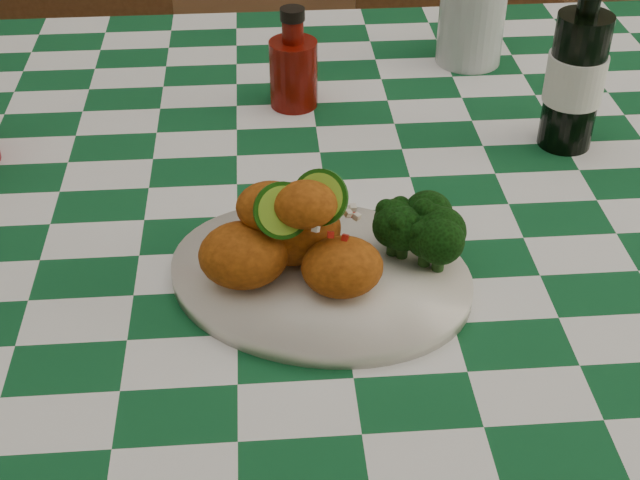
{
  "coord_description": "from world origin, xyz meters",
  "views": [
    {
      "loc": [
        -0.07,
        -0.88,
        1.35
      ],
      "look_at": [
        -0.02,
        -0.19,
        0.84
      ],
      "focal_mm": 50.0,
      "sensor_mm": 36.0,
      "label": 1
    }
  ],
  "objects_px": {
    "plate": "(320,277)",
    "dining_table": "(323,411)",
    "beer_bottle": "(579,55)",
    "fried_chicken_pile": "(305,228)",
    "wooden_chair_left": "(96,140)",
    "mason_jar": "(472,17)",
    "wooden_chair_right": "(464,93)",
    "ketchup_bottle": "(293,58)"
  },
  "relations": [
    {
      "from": "plate",
      "to": "dining_table",
      "type": "bearing_deg",
      "value": 84.18
    },
    {
      "from": "plate",
      "to": "beer_bottle",
      "type": "distance_m",
      "value": 0.43
    },
    {
      "from": "plate",
      "to": "fried_chicken_pile",
      "type": "relative_size",
      "value": 1.86
    },
    {
      "from": "wooden_chair_left",
      "to": "plate",
      "type": "bearing_deg",
      "value": -74.96
    },
    {
      "from": "mason_jar",
      "to": "beer_bottle",
      "type": "height_order",
      "value": "beer_bottle"
    },
    {
      "from": "dining_table",
      "to": "fried_chicken_pile",
      "type": "distance_m",
      "value": 0.5
    },
    {
      "from": "fried_chicken_pile",
      "to": "wooden_chair_right",
      "type": "height_order",
      "value": "wooden_chair_right"
    },
    {
      "from": "fried_chicken_pile",
      "to": "mason_jar",
      "type": "bearing_deg",
      "value": 61.63
    },
    {
      "from": "wooden_chair_left",
      "to": "mason_jar",
      "type": "bearing_deg",
      "value": -42.36
    },
    {
      "from": "fried_chicken_pile",
      "to": "wooden_chair_left",
      "type": "height_order",
      "value": "fried_chicken_pile"
    },
    {
      "from": "fried_chicken_pile",
      "to": "wooden_chair_right",
      "type": "distance_m",
      "value": 1.1
    },
    {
      "from": "ketchup_bottle",
      "to": "mason_jar",
      "type": "xyz_separation_m",
      "value": [
        0.26,
        0.12,
        0.0
      ]
    },
    {
      "from": "fried_chicken_pile",
      "to": "ketchup_bottle",
      "type": "xyz_separation_m",
      "value": [
        0.01,
        0.39,
        -0.0
      ]
    },
    {
      "from": "dining_table",
      "to": "beer_bottle",
      "type": "bearing_deg",
      "value": 11.74
    },
    {
      "from": "wooden_chair_right",
      "to": "ketchup_bottle",
      "type": "bearing_deg",
      "value": -118.56
    },
    {
      "from": "fried_chicken_pile",
      "to": "wooden_chair_left",
      "type": "distance_m",
      "value": 1.12
    },
    {
      "from": "mason_jar",
      "to": "wooden_chair_right",
      "type": "relative_size",
      "value": 0.14
    },
    {
      "from": "wooden_chair_left",
      "to": "wooden_chair_right",
      "type": "bearing_deg",
      "value": -7.3
    },
    {
      "from": "dining_table",
      "to": "wooden_chair_left",
      "type": "relative_size",
      "value": 1.98
    },
    {
      "from": "ketchup_bottle",
      "to": "beer_bottle",
      "type": "bearing_deg",
      "value": -21.4
    },
    {
      "from": "dining_table",
      "to": "plate",
      "type": "xyz_separation_m",
      "value": [
        -0.02,
        -0.19,
        0.4
      ]
    },
    {
      "from": "fried_chicken_pile",
      "to": "wooden_chair_left",
      "type": "bearing_deg",
      "value": 111.69
    },
    {
      "from": "beer_bottle",
      "to": "wooden_chair_right",
      "type": "bearing_deg",
      "value": 85.95
    },
    {
      "from": "ketchup_bottle",
      "to": "wooden_chair_right",
      "type": "bearing_deg",
      "value": 56.32
    },
    {
      "from": "ketchup_bottle",
      "to": "mason_jar",
      "type": "height_order",
      "value": "same"
    },
    {
      "from": "ketchup_bottle",
      "to": "beer_bottle",
      "type": "height_order",
      "value": "beer_bottle"
    },
    {
      "from": "wooden_chair_left",
      "to": "ketchup_bottle",
      "type": "bearing_deg",
      "value": -63.13
    },
    {
      "from": "ketchup_bottle",
      "to": "wooden_chair_left",
      "type": "distance_m",
      "value": 0.82
    },
    {
      "from": "plate",
      "to": "wooden_chair_left",
      "type": "xyz_separation_m",
      "value": [
        -0.39,
        0.96,
        -0.38
      ]
    },
    {
      "from": "fried_chicken_pile",
      "to": "plate",
      "type": "bearing_deg",
      "value": 0.0
    },
    {
      "from": "mason_jar",
      "to": "wooden_chair_right",
      "type": "distance_m",
      "value": 0.59
    },
    {
      "from": "wooden_chair_right",
      "to": "fried_chicken_pile",
      "type": "bearing_deg",
      "value": -107.05
    },
    {
      "from": "fried_chicken_pile",
      "to": "ketchup_bottle",
      "type": "bearing_deg",
      "value": 88.71
    },
    {
      "from": "dining_table",
      "to": "plate",
      "type": "height_order",
      "value": "plate"
    },
    {
      "from": "dining_table",
      "to": "fried_chicken_pile",
      "type": "bearing_deg",
      "value": -99.99
    },
    {
      "from": "dining_table",
      "to": "plate",
      "type": "bearing_deg",
      "value": -95.82
    },
    {
      "from": "plate",
      "to": "wooden_chair_left",
      "type": "height_order",
      "value": "wooden_chair_left"
    },
    {
      "from": "fried_chicken_pile",
      "to": "dining_table",
      "type": "bearing_deg",
      "value": 80.01
    },
    {
      "from": "mason_jar",
      "to": "wooden_chair_right",
      "type": "height_order",
      "value": "wooden_chair_right"
    },
    {
      "from": "dining_table",
      "to": "wooden_chair_left",
      "type": "bearing_deg",
      "value": 118.42
    },
    {
      "from": "ketchup_bottle",
      "to": "wooden_chair_right",
      "type": "relative_size",
      "value": 0.14
    },
    {
      "from": "dining_table",
      "to": "wooden_chair_right",
      "type": "height_order",
      "value": "wooden_chair_right"
    }
  ]
}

